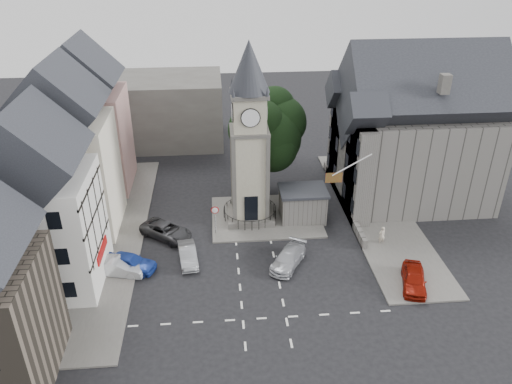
{
  "coord_description": "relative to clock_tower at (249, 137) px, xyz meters",
  "views": [
    {
      "loc": [
        -2.84,
        -31.69,
        24.04
      ],
      "look_at": [
        0.31,
        5.0,
        4.33
      ],
      "focal_mm": 35.0,
      "sensor_mm": 36.0,
      "label": 1
    }
  ],
  "objects": [
    {
      "name": "ground",
      "position": [
        0.0,
        -7.99,
        -8.12
      ],
      "size": [
        120.0,
        120.0,
        0.0
      ],
      "primitive_type": "plane",
      "color": "black",
      "rests_on": "ground"
    },
    {
      "name": "pedestrian",
      "position": [
        10.85,
        -5.17,
        -7.28
      ],
      "size": [
        0.68,
        0.52,
        1.68
      ],
      "primitive_type": "imported",
      "rotation": [
        0.0,
        0.0,
        3.35
      ],
      "color": "beige",
      "rests_on": "ground"
    },
    {
      "name": "stone_shelter",
      "position": [
        4.8,
        -0.49,
        -6.57
      ],
      "size": [
        4.3,
        3.3,
        3.08
      ],
      "color": "#615F5A",
      "rests_on": "ground"
    },
    {
      "name": "flagpole",
      "position": [
        8.0,
        -3.99,
        -1.12
      ],
      "size": [
        3.68,
        0.1,
        2.74
      ],
      "color": "white",
      "rests_on": "ground"
    },
    {
      "name": "backdrop_west",
      "position": [
        -12.0,
        20.01,
        -4.12
      ],
      "size": [
        20.0,
        10.0,
        8.0
      ],
      "primitive_type": "cube",
      "color": "#4C4944",
      "rests_on": "ground"
    },
    {
      "name": "car_east_red",
      "position": [
        11.5,
        -10.99,
        -7.41
      ],
      "size": [
        2.8,
        4.49,
        1.43
      ],
      "primitive_type": "imported",
      "rotation": [
        0.0,
        0.0,
        -0.29
      ],
      "color": "maroon",
      "rests_on": "ground"
    },
    {
      "name": "car_west_silver",
      "position": [
        -10.81,
        -7.56,
        -7.43
      ],
      "size": [
        4.41,
        2.35,
        1.38
      ],
      "primitive_type": "imported",
      "rotation": [
        0.0,
        0.0,
        1.35
      ],
      "color": "#B2B6BB",
      "rests_on": "ground"
    },
    {
      "name": "terrace_tudor",
      "position": [
        -15.5,
        -7.99,
        -1.93
      ],
      "size": [
        8.1,
        7.6,
        12.0
      ],
      "color": "silver",
      "rests_on": "ground"
    },
    {
      "name": "east_boundary_wall",
      "position": [
        9.2,
        2.01,
        -7.67
      ],
      "size": [
        0.4,
        16.0,
        0.9
      ],
      "primitive_type": "cube",
      "color": "#615F5A",
      "rests_on": "ground"
    },
    {
      "name": "road_markings",
      "position": [
        0.0,
        -13.49,
        -8.12
      ],
      "size": [
        20.0,
        8.0,
        0.01
      ],
      "primitive_type": "cube",
      "color": "silver",
      "rests_on": "ground"
    },
    {
      "name": "terrace_pink",
      "position": [
        -15.5,
        8.01,
        -1.54
      ],
      "size": [
        8.1,
        7.6,
        12.8
      ],
      "color": "tan",
      "rests_on": "ground"
    },
    {
      "name": "car_island_silver",
      "position": [
        -5.5,
        -6.33,
        -7.49
      ],
      "size": [
        1.89,
        4.0,
        1.27
      ],
      "primitive_type": "imported",
      "rotation": [
        0.0,
        0.0,
        0.15
      ],
      "color": "gray",
      "rests_on": "ground"
    },
    {
      "name": "pavement_east",
      "position": [
        12.0,
        0.01,
        -8.05
      ],
      "size": [
        6.0,
        26.0,
        0.14
      ],
      "primitive_type": "cube",
      "color": "#595651",
      "rests_on": "ground"
    },
    {
      "name": "car_west_blue",
      "position": [
        -10.03,
        -7.09,
        -7.39
      ],
      "size": [
        4.6,
        3.05,
        1.46
      ],
      "primitive_type": "imported",
      "rotation": [
        0.0,
        0.0,
        1.23
      ],
      "color": "#1B3796",
      "rests_on": "ground"
    },
    {
      "name": "town_tree",
      "position": [
        2.0,
        5.01,
        -1.15
      ],
      "size": [
        7.2,
        7.2,
        10.8
      ],
      "color": "black",
      "rests_on": "ground"
    },
    {
      "name": "central_island",
      "position": [
        1.5,
        0.01,
        -8.04
      ],
      "size": [
        10.0,
        8.0,
        0.16
      ],
      "primitive_type": "cube",
      "color": "#595651",
      "rests_on": "ground"
    },
    {
      "name": "car_west_grey",
      "position": [
        -7.5,
        -2.59,
        -7.46
      ],
      "size": [
        5.12,
        4.6,
        1.32
      ],
      "primitive_type": "imported",
      "rotation": [
        0.0,
        0.0,
        0.93
      ],
      "color": "#313134",
      "rests_on": "ground"
    },
    {
      "name": "terrace_cream",
      "position": [
        -15.5,
        0.01,
        -1.54
      ],
      "size": [
        8.1,
        7.6,
        12.8
      ],
      "color": "#EDE6C7",
      "rests_on": "ground"
    },
    {
      "name": "clock_tower",
      "position": [
        0.0,
        0.0,
        0.0
      ],
      "size": [
        4.86,
        4.86,
        16.25
      ],
      "color": "#4C4944",
      "rests_on": "ground"
    },
    {
      "name": "car_island_east",
      "position": [
        2.5,
        -7.49,
        -7.48
      ],
      "size": [
        3.79,
        4.73,
        1.29
      ],
      "primitive_type": "imported",
      "rotation": [
        0.0,
        0.0,
        -0.53
      ],
      "color": "#B4B6BD",
      "rests_on": "ground"
    },
    {
      "name": "east_building",
      "position": [
        15.59,
        3.01,
        -1.86
      ],
      "size": [
        14.4,
        11.4,
        12.6
      ],
      "color": "#615F5A",
      "rests_on": "ground"
    },
    {
      "name": "pavement_west",
      "position": [
        -12.5,
        -1.99,
        -8.05
      ],
      "size": [
        6.0,
        30.0,
        0.14
      ],
      "primitive_type": "cube",
      "color": "#595651",
      "rests_on": "ground"
    },
    {
      "name": "warning_sign_post",
      "position": [
        -3.2,
        -2.56,
        -6.09
      ],
      "size": [
        0.7,
        0.19,
        2.85
      ],
      "color": "black",
      "rests_on": "ground"
    }
  ]
}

